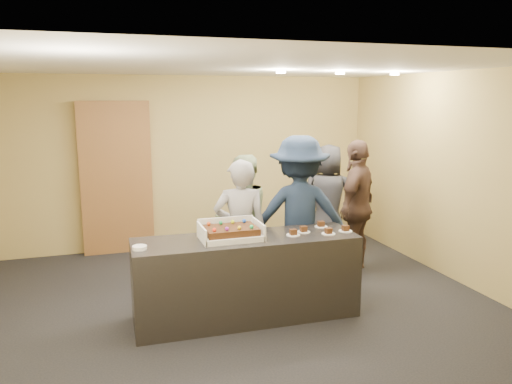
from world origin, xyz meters
TOP-DOWN VIEW (x-y plane):
  - room at (0.00, 0.00)m, footprint 6.04×6.00m
  - serving_counter at (0.06, -0.45)m, footprint 2.42×0.76m
  - storage_cabinet at (-1.13, 2.41)m, footprint 1.05×0.15m
  - cake_box at (-0.10, -0.42)m, footprint 0.64×0.44m
  - sheet_cake at (-0.10, -0.45)m, footprint 0.54×0.38m
  - plate_stack at (-1.05, -0.52)m, footprint 0.14×0.14m
  - slice_a at (0.57, -0.52)m, footprint 0.15×0.15m
  - slice_b at (0.73, -0.44)m, footprint 0.15×0.15m
  - slice_c at (0.96, -0.59)m, footprint 0.15×0.15m
  - slice_d at (1.01, -0.29)m, footprint 0.15×0.15m
  - slice_e at (1.19, -0.54)m, footprint 0.15×0.15m
  - person_server_grey at (0.13, 0.00)m, footprint 0.68×0.52m
  - person_sage_man at (0.37, 0.73)m, footprint 0.97×0.87m
  - person_navy_man at (0.89, 0.08)m, footprint 1.39×1.03m
  - person_brown_extra at (1.95, 0.56)m, footprint 1.09×1.04m
  - person_dark_suit at (1.85, 1.26)m, footprint 0.98×0.86m
  - ceiling_spotlights at (1.60, 0.50)m, footprint 1.72×0.12m

SIDE VIEW (x-z plane):
  - serving_counter at x=0.06m, z-range 0.00..0.90m
  - person_sage_man at x=0.37m, z-range 0.00..1.65m
  - person_server_grey at x=0.13m, z-range 0.00..1.69m
  - person_dark_suit at x=1.85m, z-range 0.00..1.69m
  - person_brown_extra at x=1.95m, z-range 0.00..1.81m
  - plate_stack at x=-1.05m, z-range 0.90..0.94m
  - slice_a at x=0.57m, z-range 0.89..0.96m
  - slice_b at x=0.73m, z-range 0.89..0.96m
  - slice_c at x=0.96m, z-range 0.89..0.96m
  - slice_d at x=1.01m, z-range 0.89..0.96m
  - slice_e at x=1.19m, z-range 0.89..0.96m
  - cake_box at x=-0.10m, z-range 0.85..1.04m
  - person_navy_man at x=0.89m, z-range 0.00..1.92m
  - sheet_cake at x=-0.10m, z-range 0.94..1.05m
  - storage_cabinet at x=-1.13m, z-range 0.00..2.32m
  - room at x=0.00m, z-range 0.00..2.70m
  - ceiling_spotlights at x=1.60m, z-range 2.66..2.69m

